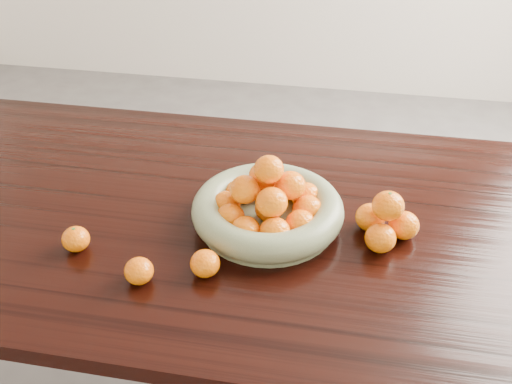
% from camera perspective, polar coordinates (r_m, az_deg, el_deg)
% --- Properties ---
extents(dining_table, '(2.00, 1.00, 0.75)m').
position_cam_1_polar(dining_table, '(1.47, -0.72, -4.93)').
color(dining_table, black).
rests_on(dining_table, ground).
extents(fruit_bowl, '(0.36, 0.36, 0.18)m').
position_cam_1_polar(fruit_bowl, '(1.36, 1.21, -1.56)').
color(fruit_bowl, gray).
rests_on(fruit_bowl, dining_table).
extents(orange_pyramid, '(0.15, 0.15, 0.13)m').
position_cam_1_polar(orange_pyramid, '(1.35, 12.84, -2.87)').
color(orange_pyramid, orange).
rests_on(orange_pyramid, dining_table).
extents(loose_orange_0, '(0.06, 0.06, 0.06)m').
position_cam_1_polar(loose_orange_0, '(1.36, -17.57, -4.51)').
color(loose_orange_0, orange).
rests_on(loose_orange_0, dining_table).
extents(loose_orange_1, '(0.06, 0.06, 0.06)m').
position_cam_1_polar(loose_orange_1, '(1.24, -11.62, -7.74)').
color(loose_orange_1, orange).
rests_on(loose_orange_1, dining_table).
extents(loose_orange_2, '(0.06, 0.06, 0.06)m').
position_cam_1_polar(loose_orange_2, '(1.23, -5.11, -7.13)').
color(loose_orange_2, orange).
rests_on(loose_orange_2, dining_table).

